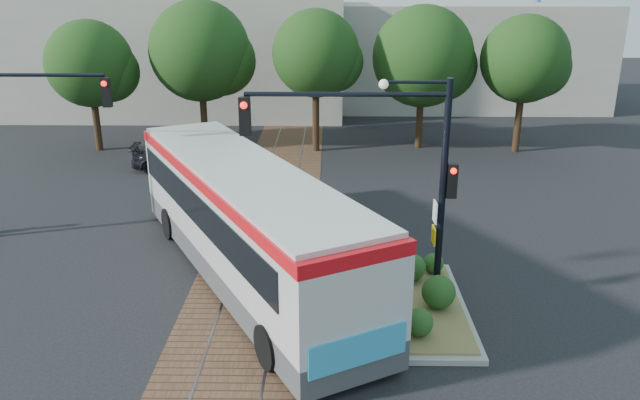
{
  "coord_description": "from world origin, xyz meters",
  "views": [
    {
      "loc": [
        2.18,
        -15.98,
        8.37
      ],
      "look_at": [
        1.9,
        3.45,
        1.6
      ],
      "focal_mm": 35.0,
      "sensor_mm": 36.0,
      "label": 1
    }
  ],
  "objects": [
    {
      "name": "warehouses",
      "position": [
        -0.53,
        28.75,
        3.81
      ],
      "size": [
        40.0,
        13.0,
        8.0
      ],
      "color": "#ADA899",
      "rests_on": "ground"
    },
    {
      "name": "signal_pole_left",
      "position": [
        -8.37,
        4.0,
        3.86
      ],
      "size": [
        4.99,
        0.34,
        6.0
      ],
      "color": "black",
      "rests_on": "ground"
    },
    {
      "name": "city_bus",
      "position": [
        -0.27,
        1.02,
        1.93
      ],
      "size": [
        8.54,
        12.65,
        3.46
      ],
      "rotation": [
        0.0,
        0.0,
        0.49
      ],
      "color": "#444446",
      "rests_on": "ground"
    },
    {
      "name": "signal_pole_main",
      "position": [
        3.86,
        -0.81,
        4.16
      ],
      "size": [
        5.49,
        0.46,
        6.0
      ],
      "color": "black",
      "rests_on": "ground"
    },
    {
      "name": "parked_car",
      "position": [
        -4.95,
        12.43,
        0.62
      ],
      "size": [
        4.39,
        2.04,
        1.24
      ],
      "primitive_type": "imported",
      "rotation": [
        0.0,
        0.0,
        1.64
      ],
      "color": "black",
      "rests_on": "ground"
    },
    {
      "name": "traffic_island",
      "position": [
        4.82,
        -0.9,
        0.33
      ],
      "size": [
        2.2,
        5.2,
        1.13
      ],
      "color": "gray",
      "rests_on": "ground"
    },
    {
      "name": "tree_row",
      "position": [
        1.21,
        16.42,
        4.85
      ],
      "size": [
        26.4,
        5.6,
        7.67
      ],
      "color": "#382314",
      "rests_on": "ground"
    },
    {
      "name": "trackbed",
      "position": [
        0.0,
        4.0,
        0.01
      ],
      "size": [
        3.6,
        40.0,
        0.02
      ],
      "color": "brown",
      "rests_on": "ground"
    },
    {
      "name": "ground",
      "position": [
        0.0,
        0.0,
        0.0
      ],
      "size": [
        120.0,
        120.0,
        0.0
      ],
      "primitive_type": "plane",
      "color": "black",
      "rests_on": "ground"
    }
  ]
}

